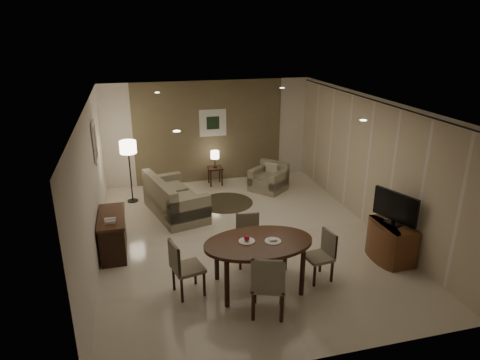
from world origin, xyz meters
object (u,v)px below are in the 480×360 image
object	(u,v)px
console_desk	(113,234)
floor_lamp	(130,172)
side_table	(215,176)
tv_cabinet	(392,241)
chair_near	(268,283)
sofa	(175,196)
dining_table	(258,264)
chair_right	(318,257)
armchair	(268,177)
chair_left	(188,267)
chair_far	(249,241)

from	to	relation	value
console_desk	floor_lamp	xyz separation A→B (m)	(0.38, 2.45, 0.38)
side_table	tv_cabinet	bearing A→B (deg)	-63.01
chair_near	sofa	size ratio (longest dim) A/B	0.56
sofa	console_desk	bearing A→B (deg)	123.24
dining_table	side_table	xyz separation A→B (m)	(0.27, 4.85, -0.17)
chair_right	floor_lamp	xyz separation A→B (m)	(-2.94, 4.24, 0.33)
chair_near	chair_right	world-z (taller)	chair_near
dining_table	armchair	world-z (taller)	dining_table
chair_left	chair_far	bearing A→B (deg)	-75.35
dining_table	chair_near	xyz separation A→B (m)	(-0.05, -0.67, 0.10)
dining_table	floor_lamp	distance (m)	4.63
tv_cabinet	chair_right	xyz separation A→B (m)	(-1.57, -0.29, 0.07)
chair_near	armchair	size ratio (longest dim) A/B	1.28
chair_right	armchair	world-z (taller)	chair_right
tv_cabinet	sofa	world-z (taller)	sofa
sofa	side_table	distance (m)	2.05
tv_cabinet	chair_right	distance (m)	1.60
dining_table	floor_lamp	world-z (taller)	floor_lamp
console_desk	floor_lamp	world-z (taller)	floor_lamp
sofa	side_table	size ratio (longest dim) A/B	3.81
sofa	floor_lamp	xyz separation A→B (m)	(-0.94, 0.98, 0.32)
chair_far	sofa	size ratio (longest dim) A/B	0.49
tv_cabinet	floor_lamp	size ratio (longest dim) A/B	0.60
chair_right	sofa	xyz separation A→B (m)	(-2.00, 3.26, 0.01)
armchair	side_table	size ratio (longest dim) A/B	1.66
chair_far	sofa	xyz separation A→B (m)	(-1.02, 2.49, -0.02)
console_desk	chair_right	world-z (taller)	chair_right
chair_near	floor_lamp	bearing A→B (deg)	-49.48
floor_lamp	sofa	bearing A→B (deg)	-46.26
console_desk	sofa	world-z (taller)	sofa
chair_far	floor_lamp	xyz separation A→B (m)	(-1.96, 3.47, 0.31)
dining_table	console_desk	bearing A→B (deg)	142.48
chair_left	chair_right	bearing A→B (deg)	-107.18
tv_cabinet	chair_left	xyz separation A→B (m)	(-3.72, -0.15, 0.11)
chair_far	tv_cabinet	bearing A→B (deg)	-3.19
console_desk	dining_table	distance (m)	2.88
tv_cabinet	floor_lamp	bearing A→B (deg)	138.79
chair_near	armchair	bearing A→B (deg)	-88.45
side_table	console_desk	bearing A→B (deg)	-129.57
chair_left	chair_near	bearing A→B (deg)	-139.77
armchair	side_table	xyz separation A→B (m)	(-1.24, 0.76, -0.12)
dining_table	side_table	size ratio (longest dim) A/B	3.65
chair_far	armchair	size ratio (longest dim) A/B	1.12
dining_table	chair_left	bearing A→B (deg)	174.33
armchair	side_table	distance (m)	1.46
chair_right	armchair	distance (m)	4.15
console_desk	chair_far	size ratio (longest dim) A/B	1.34
tv_cabinet	chair_far	xyz separation A→B (m)	(-2.55, 0.48, 0.10)
armchair	tv_cabinet	bearing A→B (deg)	-24.47
tv_cabinet	dining_table	size ratio (longest dim) A/B	0.51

